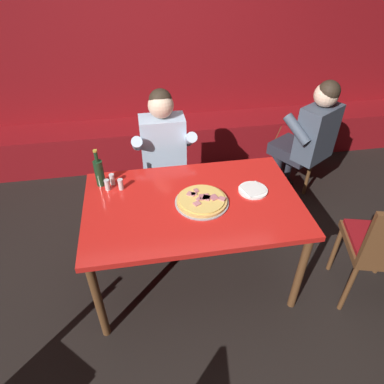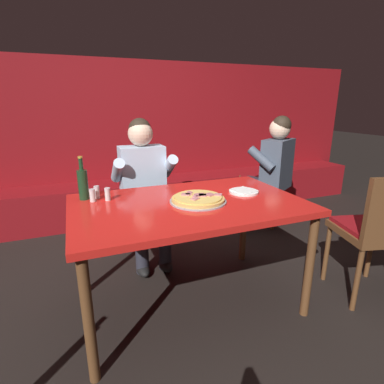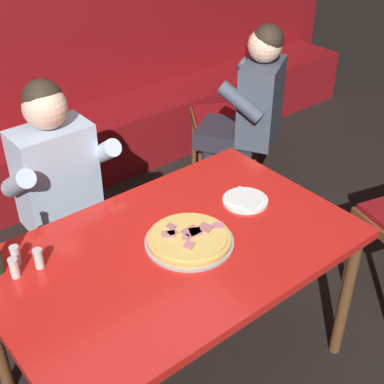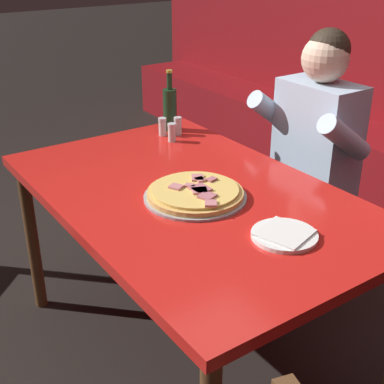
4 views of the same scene
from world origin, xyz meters
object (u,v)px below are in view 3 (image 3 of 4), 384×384
(plate_white_paper, at_px, (245,200))
(shaker_red_pepper_flakes, at_px, (15,269))
(diner_standing_companion, at_px, (247,111))
(main_dining_table, at_px, (176,260))
(dining_chair_far_right, at_px, (236,108))
(diner_seated_blue_shirt, at_px, (66,195))
(pizza, at_px, (189,239))
(shaker_oregano, at_px, (39,259))
(shaker_parmesan, at_px, (16,256))

(plate_white_paper, distance_m, shaker_red_pepper_flakes, 1.05)
(plate_white_paper, bearing_deg, diner_standing_companion, 45.23)
(shaker_red_pepper_flakes, relative_size, diner_standing_companion, 0.07)
(main_dining_table, relative_size, diner_standing_companion, 1.17)
(dining_chair_far_right, bearing_deg, diner_seated_blue_shirt, -166.04)
(main_dining_table, height_order, diner_standing_companion, diner_standing_companion)
(pizza, relative_size, shaker_red_pepper_flakes, 4.33)
(plate_white_paper, distance_m, shaker_oregano, 0.95)
(shaker_red_pepper_flakes, bearing_deg, pizza, -21.98)
(shaker_red_pepper_flakes, relative_size, dining_chair_far_right, 0.08)
(main_dining_table, distance_m, shaker_oregano, 0.55)
(main_dining_table, bearing_deg, diner_standing_companion, 34.50)
(shaker_parmesan, distance_m, shaker_red_pepper_flakes, 0.07)
(pizza, distance_m, shaker_oregano, 0.60)
(shaker_red_pepper_flakes, bearing_deg, plate_white_paper, -10.45)
(pizza, relative_size, diner_seated_blue_shirt, 0.29)
(plate_white_paper, xyz_separation_m, shaker_oregano, (-0.94, 0.18, 0.03))
(plate_white_paper, bearing_deg, shaker_oregano, 169.02)
(pizza, distance_m, dining_chair_far_right, 1.73)
(pizza, relative_size, shaker_parmesan, 4.33)
(plate_white_paper, relative_size, dining_chair_far_right, 0.20)
(diner_seated_blue_shirt, bearing_deg, main_dining_table, -79.97)
(diner_seated_blue_shirt, relative_size, diner_standing_companion, 1.00)
(shaker_parmesan, relative_size, shaker_oregano, 1.00)
(pizza, bearing_deg, dining_chair_far_right, 40.13)
(diner_seated_blue_shirt, xyz_separation_m, dining_chair_far_right, (1.50, 0.37, -0.10))
(dining_chair_far_right, bearing_deg, diner_standing_companion, -118.83)
(shaker_red_pepper_flakes, bearing_deg, main_dining_table, -22.37)
(pizza, xyz_separation_m, diner_seated_blue_shirt, (-0.19, 0.74, -0.08))
(pizza, bearing_deg, shaker_red_pepper_flakes, 158.02)
(shaker_oregano, bearing_deg, plate_white_paper, -10.98)
(main_dining_table, relative_size, plate_white_paper, 7.13)
(diner_standing_companion, bearing_deg, main_dining_table, -145.50)
(pizza, height_order, shaker_red_pepper_flakes, shaker_red_pepper_flakes)
(diner_standing_companion, bearing_deg, pizza, -143.59)
(shaker_oregano, distance_m, diner_seated_blue_shirt, 0.61)
(dining_chair_far_right, distance_m, diner_standing_companion, 0.28)
(shaker_parmesan, xyz_separation_m, diner_standing_companion, (1.80, 0.55, -0.10))
(shaker_parmesan, bearing_deg, plate_white_paper, -14.36)
(pizza, distance_m, diner_standing_companion, 1.48)
(plate_white_paper, height_order, diner_standing_companion, diner_standing_companion)
(plate_white_paper, height_order, shaker_parmesan, shaker_parmesan)
(shaker_parmesan, bearing_deg, diner_standing_companion, 17.06)
(shaker_parmesan, relative_size, diner_seated_blue_shirt, 0.07)
(pizza, bearing_deg, shaker_oregano, 155.37)
(main_dining_table, xyz_separation_m, dining_chair_far_right, (1.38, 1.09, -0.09))
(plate_white_paper, bearing_deg, shaker_red_pepper_flakes, 169.55)
(main_dining_table, distance_m, diner_standing_companion, 1.51)
(shaker_oregano, bearing_deg, main_dining_table, -25.39)
(plate_white_paper, bearing_deg, shaker_parmesan, 165.64)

